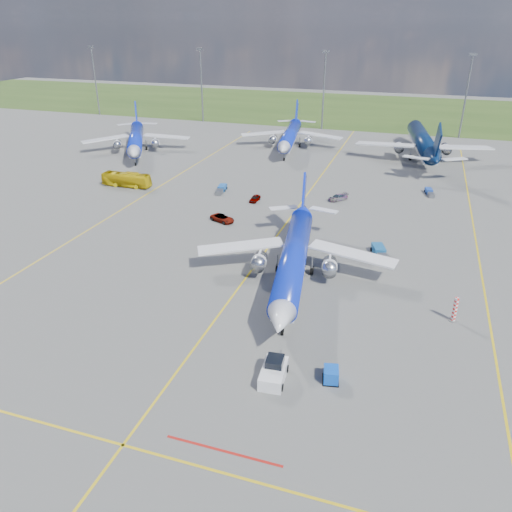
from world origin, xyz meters
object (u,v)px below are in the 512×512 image
(main_airliner, at_px, (293,281))
(service_car_c, at_px, (338,197))
(baggage_tug_c, at_px, (221,189))
(baggage_tug_w, at_px, (380,253))
(bg_jet_nnw, at_px, (290,149))
(pushback_tug, at_px, (274,371))
(baggage_tug_e, at_px, (430,192))
(uld_container, at_px, (331,375))
(apron_bus, at_px, (126,180))
(service_car_b, at_px, (222,218))
(service_car_a, at_px, (255,198))
(bg_jet_n, at_px, (420,157))
(warning_post, at_px, (455,309))
(bg_jet_nw, at_px, (137,153))

(main_airliner, xyz_separation_m, service_car_c, (0.11, 33.72, 0.59))
(baggage_tug_c, bearing_deg, baggage_tug_w, -39.57)
(bg_jet_nnw, relative_size, pushback_tug, 6.26)
(baggage_tug_e, bearing_deg, uld_container, -110.00)
(apron_bus, relative_size, baggage_tug_w, 1.83)
(uld_container, bearing_deg, baggage_tug_w, 75.41)
(main_airliner, bearing_deg, uld_container, -74.30)
(uld_container, height_order, service_car_c, uld_container)
(main_airliner, xyz_separation_m, service_car_b, (-16.64, 16.70, 0.62))
(service_car_a, distance_m, baggage_tug_w, 30.20)
(bg_jet_n, xyz_separation_m, pushback_tug, (-10.82, -91.75, 0.82))
(main_airliner, distance_m, baggage_tug_w, 15.06)
(pushback_tug, xyz_separation_m, service_car_b, (-19.79, 36.38, -0.20))
(bg_jet_nnw, bearing_deg, baggage_tug_e, -46.56)
(warning_post, xyz_separation_m, bg_jet_nw, (-75.01, 57.81, -1.50))
(bg_jet_nw, relative_size, baggage_tug_e, 8.83)
(bg_jet_nw, distance_m, apron_bus, 28.53)
(service_car_c, bearing_deg, baggage_tug_e, 68.84)
(service_car_c, xyz_separation_m, baggage_tug_w, (10.05, -22.62, -0.01))
(bg_jet_nw, height_order, baggage_tug_w, bg_jet_nw)
(bg_jet_n, bearing_deg, baggage_tug_w, 77.84)
(baggage_tug_w, distance_m, baggage_tug_c, 38.84)
(service_car_c, distance_m, baggage_tug_e, 18.78)
(uld_container, relative_size, service_car_c, 0.43)
(warning_post, xyz_separation_m, baggage_tug_e, (-3.25, 46.27, -1.06))
(service_car_a, xyz_separation_m, service_car_c, (14.80, 5.45, 0.02))
(service_car_c, relative_size, baggage_tug_c, 0.83)
(service_car_a, bearing_deg, bg_jet_nnw, 98.35)
(bg_jet_nw, distance_m, baggage_tug_w, 78.31)
(service_car_a, bearing_deg, uld_container, -61.08)
(service_car_a, height_order, baggage_tug_c, service_car_a)
(service_car_a, height_order, baggage_tug_e, service_car_a)
(main_airliner, bearing_deg, bg_jet_n, 69.95)
(service_car_b, xyz_separation_m, baggage_tug_c, (-6.20, 14.89, -0.11))
(apron_bus, bearing_deg, pushback_tug, -137.59)
(service_car_c, bearing_deg, apron_bus, -133.16)
(baggage_tug_c, bearing_deg, pushback_tug, -70.86)
(uld_container, height_order, baggage_tug_e, uld_container)
(warning_post, distance_m, bg_jet_nw, 94.71)
(service_car_b, distance_m, baggage_tug_e, 42.21)
(warning_post, relative_size, service_car_c, 0.74)
(baggage_tug_w, bearing_deg, apron_bus, 142.60)
(main_airliner, xyz_separation_m, uld_container, (8.44, -18.29, 0.69))
(bg_jet_nnw, distance_m, service_car_b, 54.12)
(service_car_a, distance_m, baggage_tug_c, 8.80)
(warning_post, bearing_deg, service_car_b, 150.98)
(service_car_b, bearing_deg, bg_jet_nw, 68.67)
(bg_jet_nnw, relative_size, service_car_b, 8.53)
(service_car_a, distance_m, baggage_tug_e, 34.45)
(uld_container, height_order, service_car_a, uld_container)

